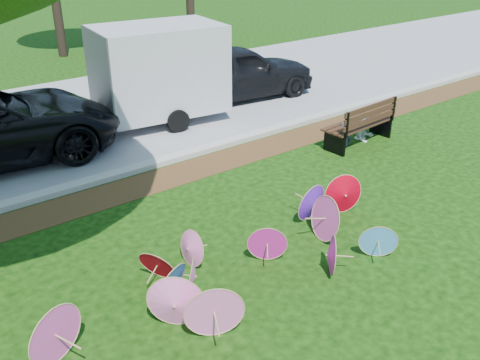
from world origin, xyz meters
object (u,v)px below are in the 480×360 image
at_px(cargo_trailer, 159,69).
at_px(person_right, 366,117).
at_px(parasol_pile, 242,258).
at_px(park_bench, 358,123).
at_px(person_left, 347,123).
at_px(dark_pickup, 237,72).

height_order(cargo_trailer, person_right, cargo_trailer).
bearing_deg(parasol_pile, person_right, 24.49).
xyz_separation_m(cargo_trailer, person_right, (3.30, -4.29, -0.83)).
height_order(park_bench, person_right, person_right).
height_order(cargo_trailer, park_bench, cargo_trailer).
bearing_deg(person_left, cargo_trailer, 104.86).
height_order(parasol_pile, person_left, person_left).
bearing_deg(dark_pickup, park_bench, -171.96).
relative_size(dark_pickup, person_right, 4.02).
distance_m(parasol_pile, person_left, 5.93).
distance_m(dark_pickup, cargo_trailer, 2.97).
distance_m(dark_pickup, person_left, 4.70).
bearing_deg(park_bench, dark_pickup, 87.28).
height_order(dark_pickup, cargo_trailer, cargo_trailer).
distance_m(dark_pickup, park_bench, 4.75).
bearing_deg(person_right, cargo_trailer, 133.95).
bearing_deg(person_right, park_bench, -165.48).
bearing_deg(park_bench, person_right, 4.60).
xyz_separation_m(dark_pickup, park_bench, (0.07, -4.74, -0.29)).
height_order(dark_pickup, person_left, dark_pickup).
bearing_deg(person_left, person_right, -16.34).
distance_m(dark_pickup, person_right, 4.71).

